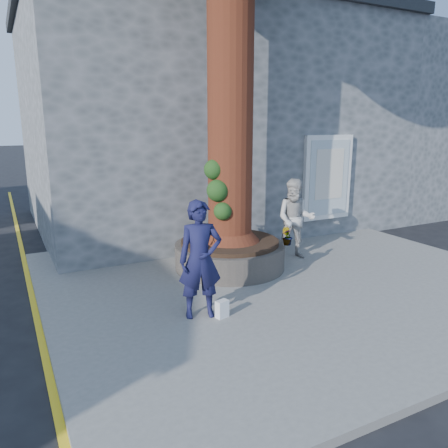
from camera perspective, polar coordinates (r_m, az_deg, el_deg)
name	(u,v)px	position (r m, az deg, el deg)	size (l,w,h in m)	color
ground	(244,316)	(7.37, 2.59, -11.96)	(120.00, 120.00, 0.00)	black
pavement	(284,279)	(8.87, 7.85, -7.17)	(9.00, 8.00, 0.12)	slate
yellow_line	(39,331)	(7.47, -22.98, -12.69)	(0.10, 30.00, 0.01)	yellow
stone_shop	(201,121)	(14.22, -3.07, 13.31)	(10.30, 8.30, 6.30)	#535759
neighbour_shop	(383,125)	(18.97, 20.08, 12.05)	(6.00, 8.00, 6.00)	#535759
planter	(230,254)	(9.22, 0.76, -3.95)	(2.30, 2.30, 0.60)	black
man	(200,260)	(6.78, -3.12, -4.68)	(0.68, 0.45, 1.86)	#15163B
woman	(295,219)	(9.87, 9.30, 0.67)	(0.87, 0.68, 1.79)	#BCB8B4
shopping_bag	(222,309)	(7.00, -0.25, -11.03)	(0.20, 0.12, 0.28)	white
plant_a	(200,240)	(8.41, -3.20, -2.15)	(0.20, 0.13, 0.37)	gray
plant_b	(287,236)	(8.82, 8.26, -1.58)	(0.20, 0.19, 0.36)	gray
plant_c	(287,237)	(8.82, 8.26, -1.70)	(0.18, 0.18, 0.32)	gray
plant_d	(245,221)	(10.22, 2.75, 0.34)	(0.25, 0.22, 0.28)	gray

